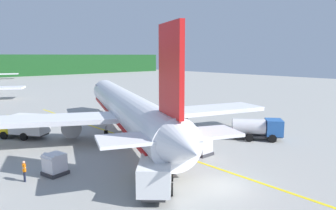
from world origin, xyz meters
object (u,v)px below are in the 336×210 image
at_px(airliner_foreground, 126,108).
at_px(crew_loader_right, 24,169).
at_px(service_truck_fuel, 156,171).
at_px(cargo_container_far, 54,164).
at_px(cargo_container_mid, 202,145).
at_px(service_truck_baggage, 258,128).
at_px(crew_loader_left, 180,127).
at_px(service_truck_catering, 23,125).

bearing_deg(airliner_foreground, crew_loader_right, -155.24).
xyz_separation_m(service_truck_fuel, crew_loader_right, (-6.56, 7.94, -0.46)).
height_order(cargo_container_far, crew_loader_right, cargo_container_far).
xyz_separation_m(airliner_foreground, cargo_container_mid, (1.28, -11.02, -2.39)).
bearing_deg(airliner_foreground, service_truck_baggage, -48.19).
distance_m(cargo_container_far, crew_loader_left, 16.86).
bearing_deg(crew_loader_left, service_truck_catering, 142.30).
bearing_deg(service_truck_baggage, cargo_container_mid, 176.92).
height_order(service_truck_baggage, cargo_container_far, service_truck_baggage).
bearing_deg(cargo_container_mid, cargo_container_far, 160.69).
distance_m(service_truck_catering, cargo_container_mid, 21.37).
distance_m(service_truck_fuel, crew_loader_left, 16.15).
distance_m(airliner_foreground, service_truck_baggage, 15.56).
xyz_separation_m(service_truck_fuel, service_truck_catering, (-2.30, 21.70, 0.10)).
relative_size(service_truck_catering, cargo_container_mid, 2.88).
relative_size(service_truck_catering, cargo_container_far, 3.07).
bearing_deg(service_truck_baggage, crew_loader_right, 168.04).
height_order(service_truck_fuel, cargo_container_far, service_truck_fuel).
bearing_deg(service_truck_fuel, cargo_container_far, 118.58).
height_order(cargo_container_mid, crew_loader_left, cargo_container_mid).
bearing_deg(service_truck_catering, crew_loader_left, -37.70).
xyz_separation_m(service_truck_fuel, service_truck_baggage, (17.58, 2.83, -0.04)).
relative_size(service_truck_fuel, cargo_container_mid, 2.70).
distance_m(service_truck_baggage, crew_loader_right, 24.68).
bearing_deg(cargo_container_far, service_truck_catering, 82.00).
relative_size(airliner_foreground, crew_loader_right, 23.95).
xyz_separation_m(service_truck_catering, cargo_container_mid, (10.87, -18.39, -0.54)).
bearing_deg(airliner_foreground, cargo_container_mid, -83.37).
height_order(service_truck_catering, crew_loader_left, service_truck_catering).
relative_size(service_truck_fuel, service_truck_baggage, 1.03).
bearing_deg(service_truck_fuel, crew_loader_left, 39.72).
distance_m(service_truck_fuel, service_truck_catering, 21.82).
relative_size(cargo_container_far, crew_loader_right, 1.19).
bearing_deg(service_truck_catering, crew_loader_right, -107.22).
height_order(service_truck_fuel, service_truck_baggage, service_truck_fuel).
relative_size(service_truck_fuel, cargo_container_far, 2.88).
bearing_deg(airliner_foreground, crew_loader_left, -38.04).
height_order(service_truck_catering, cargo_container_mid, service_truck_catering).
xyz_separation_m(cargo_container_mid, crew_loader_right, (-15.14, 4.63, -0.03)).
distance_m(cargo_container_mid, crew_loader_left, 7.99).
bearing_deg(service_truck_baggage, cargo_container_far, 167.16).
bearing_deg(airliner_foreground, cargo_container_far, -150.52).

